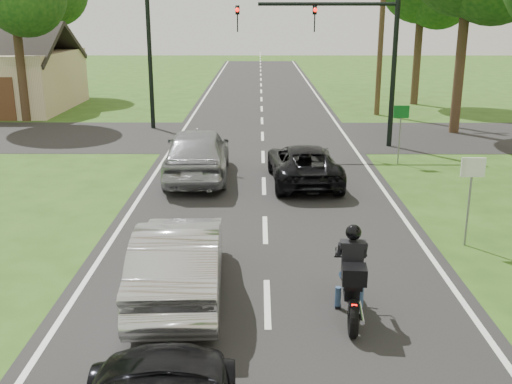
% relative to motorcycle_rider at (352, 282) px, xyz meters
% --- Properties ---
extents(ground, '(140.00, 140.00, 0.00)m').
position_rel_motorcycle_rider_xyz_m(ground, '(-1.48, 0.52, -0.69)').
color(ground, '#284814').
rests_on(ground, ground).
extents(road, '(8.00, 100.00, 0.01)m').
position_rel_motorcycle_rider_xyz_m(road, '(-1.48, 10.52, -0.69)').
color(road, black).
rests_on(road, ground).
extents(cross_road, '(60.00, 7.00, 0.01)m').
position_rel_motorcycle_rider_xyz_m(cross_road, '(-1.48, 16.52, -0.69)').
color(cross_road, black).
rests_on(cross_road, ground).
extents(motorcycle_rider, '(0.59, 2.05, 1.76)m').
position_rel_motorcycle_rider_xyz_m(motorcycle_rider, '(0.00, 0.00, 0.00)').
color(motorcycle_rider, black).
rests_on(motorcycle_rider, ground).
extents(dark_suv, '(2.33, 4.58, 1.24)m').
position_rel_motorcycle_rider_xyz_m(dark_suv, '(-0.21, 8.95, -0.06)').
color(dark_suv, black).
rests_on(dark_suv, road).
extents(silver_sedan, '(1.78, 4.55, 1.48)m').
position_rel_motorcycle_rider_xyz_m(silver_sedan, '(-3.15, 0.87, 0.06)').
color(silver_sedan, '#B9B9BF').
rests_on(silver_sedan, road).
extents(silver_suv, '(2.18, 5.11, 1.72)m').
position_rel_motorcycle_rider_xyz_m(silver_suv, '(-3.66, 9.45, 0.18)').
color(silver_suv, '#96989E').
rests_on(silver_suv, road).
extents(traffic_signal, '(6.38, 0.44, 6.00)m').
position_rel_motorcycle_rider_xyz_m(traffic_signal, '(1.86, 14.52, 3.44)').
color(traffic_signal, black).
rests_on(traffic_signal, ground).
extents(signal_pole_far, '(0.20, 0.20, 6.00)m').
position_rel_motorcycle_rider_xyz_m(signal_pole_far, '(-6.68, 18.52, 2.31)').
color(signal_pole_far, black).
rests_on(signal_pole_far, ground).
extents(utility_pole_far, '(1.60, 0.28, 10.00)m').
position_rel_motorcycle_rider_xyz_m(utility_pole_far, '(4.72, 22.52, 4.39)').
color(utility_pole_far, brown).
rests_on(utility_pole_far, ground).
extents(sign_white, '(0.55, 0.07, 2.12)m').
position_rel_motorcycle_rider_xyz_m(sign_white, '(3.22, 3.50, 0.90)').
color(sign_white, slate).
rests_on(sign_white, ground).
extents(sign_green, '(0.55, 0.07, 2.12)m').
position_rel_motorcycle_rider_xyz_m(sign_green, '(3.42, 11.50, 0.90)').
color(sign_green, slate).
rests_on(sign_green, ground).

